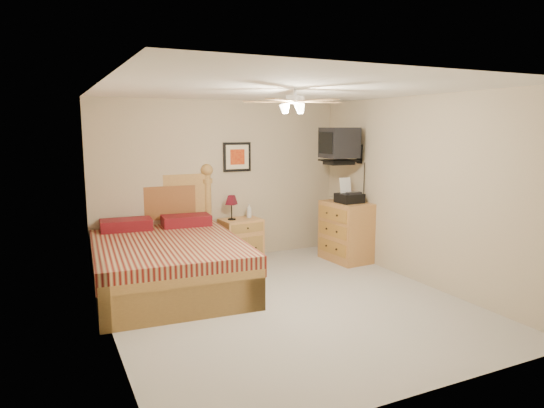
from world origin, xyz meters
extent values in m
plane|color=#A49F94|center=(0.00, 0.00, 0.00)|extent=(4.50, 4.50, 0.00)
cube|color=white|center=(0.00, 0.00, 2.50)|extent=(4.00, 4.50, 0.04)
cube|color=tan|center=(0.00, 2.25, 1.25)|extent=(4.00, 0.04, 2.50)
cube|color=tan|center=(0.00, -2.25, 1.25)|extent=(4.00, 0.04, 2.50)
cube|color=tan|center=(-2.00, 0.00, 1.25)|extent=(0.04, 4.50, 2.50)
cube|color=tan|center=(2.00, 0.00, 1.25)|extent=(0.04, 4.50, 2.50)
cube|color=#BC743F|center=(0.23, 2.00, 0.33)|extent=(0.65, 0.51, 0.66)
imported|color=silver|center=(0.39, 2.05, 0.77)|extent=(0.10, 0.10, 0.22)
cube|color=black|center=(0.27, 2.23, 1.62)|extent=(0.46, 0.04, 0.46)
cube|color=#B06E39|center=(1.73, 1.28, 0.47)|extent=(0.60, 0.82, 0.93)
imported|color=tan|center=(1.65, 1.55, 0.94)|extent=(0.24, 0.30, 0.03)
imported|color=#9C9071|center=(1.66, 1.56, 0.97)|extent=(0.26, 0.30, 0.02)
camera|label=1|loc=(-2.54, -4.94, 2.08)|focal=32.00mm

